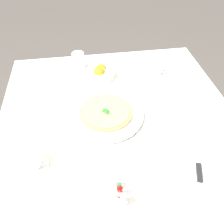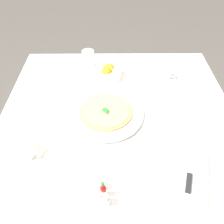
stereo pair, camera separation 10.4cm
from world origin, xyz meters
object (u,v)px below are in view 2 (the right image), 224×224
object	(u,v)px
pizza_plate	(106,114)
water_glass_near_right	(89,60)
dinner_knife	(190,171)
pizza	(106,112)
coffee_cup_right_edge	(26,150)
napkin_folded	(189,173)
citrus_bowl	(108,72)
salt_shaker	(100,184)
coffee_cup_center_back	(165,73)
hot_sauce_bottle	(103,191)
pepper_shaker	(106,200)

from	to	relation	value
pizza_plate	water_glass_near_right	distance (m)	0.41
dinner_knife	water_glass_near_right	bearing A→B (deg)	48.93
pizza	water_glass_near_right	bearing A→B (deg)	14.64
pizza_plate	coffee_cup_right_edge	xyz separation A→B (m)	(-0.21, 0.31, 0.02)
napkin_folded	citrus_bowl	world-z (taller)	citrus_bowl
pizza_plate	salt_shaker	world-z (taller)	salt_shaker
water_glass_near_right	salt_shaker	xyz separation A→B (m)	(-0.75, -0.09, -0.02)
pizza_plate	salt_shaker	bearing A→B (deg)	177.71
water_glass_near_right	coffee_cup_center_back	bearing A→B (deg)	-103.57
citrus_bowl	hot_sauce_bottle	xyz separation A→B (m)	(-0.69, 0.01, 0.01)
water_glass_near_right	pepper_shaker	distance (m)	0.81
dinner_knife	salt_shaker	distance (m)	0.32
water_glass_near_right	hot_sauce_bottle	distance (m)	0.78
pizza_plate	citrus_bowl	size ratio (longest dim) A/B	2.27
coffee_cup_right_edge	dinner_knife	bearing A→B (deg)	-98.38
salt_shaker	pepper_shaker	xyz separation A→B (m)	(-0.06, -0.02, 0.00)
pizza_plate	napkin_folded	world-z (taller)	napkin_folded
pizza_plate	water_glass_near_right	size ratio (longest dim) A/B	3.28
coffee_cup_right_edge	citrus_bowl	xyz separation A→B (m)	(0.52, -0.31, 0.00)
pizza	water_glass_near_right	world-z (taller)	water_glass_near_right
napkin_folded	dinner_knife	world-z (taller)	dinner_knife
pizza_plate	hot_sauce_bottle	xyz separation A→B (m)	(-0.38, 0.00, 0.02)
dinner_knife	napkin_folded	bearing A→B (deg)	-180.00
coffee_cup_right_edge	napkin_folded	distance (m)	0.62
dinner_knife	salt_shaker	xyz separation A→B (m)	(-0.05, 0.32, 0.00)
coffee_cup_center_back	napkin_folded	bearing A→B (deg)	178.90
coffee_cup_right_edge	pizza_plate	bearing A→B (deg)	-55.02
pizza_plate	pepper_shaker	world-z (taller)	pepper_shaker
pizza	water_glass_near_right	size ratio (longest dim) A/B	2.31
napkin_folded	pepper_shaker	distance (m)	0.32
coffee_cup_center_back	citrus_bowl	bearing A→B (deg)	87.70
citrus_bowl	salt_shaker	world-z (taller)	citrus_bowl
coffee_cup_center_back	pepper_shaker	size ratio (longest dim) A/B	2.31
citrus_bowl	napkin_folded	bearing A→B (deg)	-154.23
water_glass_near_right	salt_shaker	bearing A→B (deg)	-173.23
hot_sauce_bottle	citrus_bowl	bearing A→B (deg)	-1.02
water_glass_near_right	coffee_cup_right_edge	bearing A→B (deg)	161.58
coffee_cup_right_edge	water_glass_near_right	distance (m)	0.64
water_glass_near_right	citrus_bowl	distance (m)	0.14
hot_sauce_bottle	water_glass_near_right	bearing A→B (deg)	7.26
napkin_folded	salt_shaker	xyz separation A→B (m)	(-0.05, 0.32, 0.02)
citrus_bowl	hot_sauce_bottle	distance (m)	0.69
pizza	citrus_bowl	size ratio (longest dim) A/B	1.60
pizza	napkin_folded	distance (m)	0.43
coffee_cup_right_edge	water_glass_near_right	world-z (taller)	water_glass_near_right
pizza	hot_sauce_bottle	bearing A→B (deg)	179.38
coffee_cup_right_edge	pizza	bearing A→B (deg)	-55.02
water_glass_near_right	hot_sauce_bottle	bearing A→B (deg)	-172.74
hot_sauce_bottle	salt_shaker	xyz separation A→B (m)	(0.03, 0.01, -0.01)
coffee_cup_center_back	salt_shaker	bearing A→B (deg)	153.05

